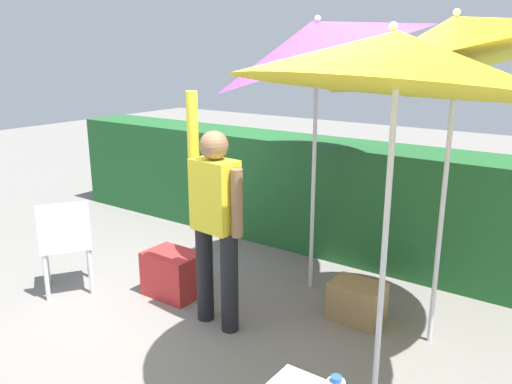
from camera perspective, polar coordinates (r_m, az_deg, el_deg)
The scene contains 9 objects.
ground_plane at distance 4.26m, azimuth -2.43°, elevation -15.33°, with size 24.00×24.00×0.00m, color gray.
hedge_row at distance 5.66m, azimuth 10.46°, elevation -0.88°, with size 8.00×0.70×1.22m, color #23602D.
umbrella_rainbow at distance 4.47m, azimuth 6.80°, elevation 16.23°, with size 1.95×1.90×2.78m.
umbrella_orange at distance 2.93m, azimuth 15.07°, elevation 13.87°, with size 1.77×1.78×2.41m.
umbrella_yellow at distance 3.76m, azimuth 21.34°, elevation 15.38°, with size 1.79×1.77×2.65m.
person_vendor at distance 4.01m, azimuth -4.52°, elevation -2.64°, with size 0.56×0.25×1.88m.
chair_plastic at distance 5.01m, azimuth -20.35°, elevation -5.01°, with size 0.61×0.61×0.89m.
cooler_box at distance 4.82m, azimuth -9.16°, elevation -8.93°, with size 0.50×0.36×0.41m, color red.
crate_cardboard at distance 4.44m, azimuth 11.10°, elevation -11.82°, with size 0.43×0.30×0.33m, color #9E7A4C.
Camera 1 is at (2.26, -2.88, 2.18)m, focal length 36.13 mm.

